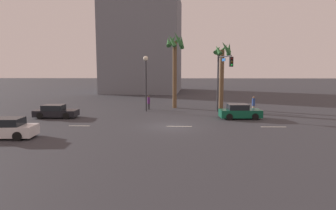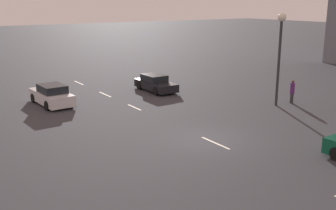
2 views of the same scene
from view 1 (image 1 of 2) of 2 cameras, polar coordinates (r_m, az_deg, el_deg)
ground_plane at (r=24.51m, az=0.58°, el=-4.25°), size 220.00×220.00×0.00m
lane_stripe_1 at (r=27.72m, az=-26.38°, el=-3.65°), size 2.09×0.14×0.01m
lane_stripe_2 at (r=25.87m, az=-17.14°, el=-3.95°), size 1.81×0.14×0.01m
lane_stripe_3 at (r=24.51m, az=2.21°, el=-4.24°), size 2.17×0.14×0.01m
lane_stripe_4 at (r=25.84m, az=20.13°, el=-4.08°), size 2.10×0.14×0.01m
car_0 at (r=28.95m, az=13.97°, el=-1.34°), size 4.05×1.99×1.43m
car_1 at (r=30.72m, az=-21.34°, el=-1.25°), size 4.14×1.80×1.29m
car_2 at (r=23.43m, az=-29.66°, el=-4.13°), size 4.45×2.03×1.44m
traffic_signal at (r=31.32m, az=10.66°, el=6.05°), size 0.89×4.73×6.33m
streetlamp at (r=32.67m, az=-4.40°, el=6.37°), size 0.56×0.56×6.25m
pedestrian_0 at (r=34.29m, az=-3.84°, el=0.57°), size 0.41×0.41×1.65m
pedestrian_1 at (r=33.34m, az=16.54°, el=0.20°), size 0.35×0.35×1.78m
palm_tree_0 at (r=35.31m, az=1.39°, el=9.82°), size 2.27×2.51×9.22m
palm_tree_1 at (r=35.70m, az=10.68°, el=8.08°), size 2.28×2.56×8.09m
building_0 at (r=60.73m, az=-4.80°, el=11.79°), size 15.70×17.10×19.21m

